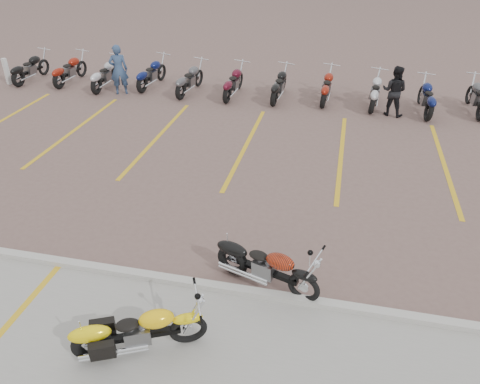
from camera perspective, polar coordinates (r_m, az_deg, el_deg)
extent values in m
plane|color=brown|center=(10.16, -4.05, -3.66)|extent=(100.00, 100.00, 0.00)
cube|color=#ADAAA3|center=(8.64, -7.87, -10.63)|extent=(60.00, 0.18, 0.12)
torus|color=black|center=(7.47, -6.37, -16.20)|extent=(0.57, 0.34, 0.59)
torus|color=black|center=(7.55, -17.48, -17.25)|extent=(0.63, 0.40, 0.62)
cube|color=black|center=(7.44, -11.98, -16.52)|extent=(1.11, 0.60, 0.09)
cube|color=slate|center=(7.40, -12.39, -16.27)|extent=(0.46, 0.41, 0.31)
ellipsoid|color=yellow|center=(7.20, -10.19, -14.55)|extent=(0.60, 0.48, 0.27)
ellipsoid|color=black|center=(7.24, -13.56, -15.08)|extent=(0.42, 0.36, 0.11)
torus|color=black|center=(8.15, 7.81, -11.48)|extent=(0.59, 0.28, 0.59)
torus|color=black|center=(8.62, -0.83, -8.37)|extent=(0.64, 0.34, 0.63)
cube|color=black|center=(8.32, 3.36, -9.63)|extent=(1.16, 0.47, 0.09)
cube|color=slate|center=(8.30, 3.09, -9.24)|extent=(0.45, 0.38, 0.31)
ellipsoid|color=black|center=(8.03, 5.04, -8.43)|extent=(0.59, 0.44, 0.27)
ellipsoid|color=black|center=(8.20, 2.40, -7.71)|extent=(0.41, 0.33, 0.11)
imported|color=navy|center=(18.03, -14.58, 14.24)|extent=(0.77, 0.66, 1.79)
imported|color=black|center=(16.25, 18.29, 11.61)|extent=(0.94, 0.83, 1.63)
cube|color=silver|center=(20.77, -26.56, 13.02)|extent=(0.19, 0.19, 1.00)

